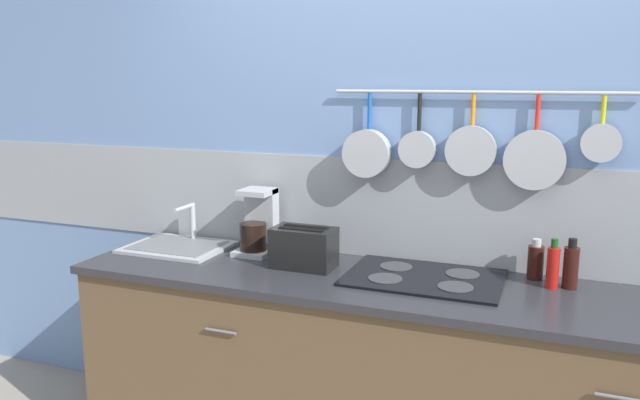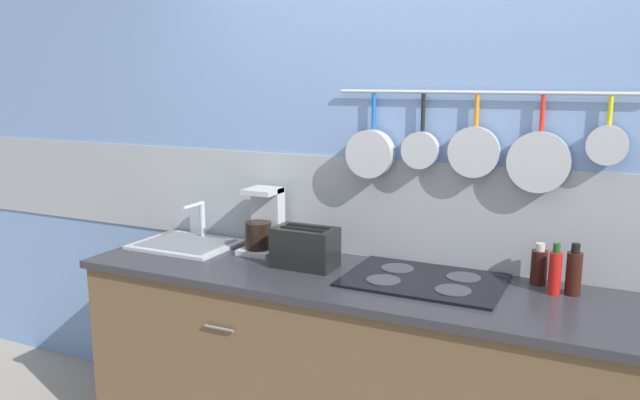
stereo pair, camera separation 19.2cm
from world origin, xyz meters
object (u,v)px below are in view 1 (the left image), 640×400
at_px(coffee_maker, 258,226).
at_px(bottle_dish_soap, 571,266).
at_px(bottle_hot_sauce, 553,267).
at_px(bottle_sesame_oil, 535,261).
at_px(toaster, 304,248).

relative_size(coffee_maker, bottle_dish_soap, 1.51).
bearing_deg(bottle_hot_sauce, bottle_sesame_oil, 125.07).
xyz_separation_m(coffee_maker, bottle_sesame_oil, (1.26, 0.05, -0.05)).
height_order(coffee_maker, bottle_sesame_oil, coffee_maker).
xyz_separation_m(bottle_sesame_oil, bottle_dish_soap, (0.14, -0.07, 0.01)).
height_order(coffee_maker, bottle_dish_soap, coffee_maker).
distance_m(bottle_sesame_oil, bottle_hot_sauce, 0.12).
xyz_separation_m(toaster, bottle_dish_soap, (1.10, 0.13, 0.00)).
relative_size(toaster, bottle_hot_sauce, 1.44).
xyz_separation_m(coffee_maker, bottle_dish_soap, (1.39, -0.02, -0.04)).
bearing_deg(toaster, coffee_maker, 153.82).
xyz_separation_m(coffee_maker, toaster, (0.30, -0.15, -0.04)).
relative_size(bottle_hot_sauce, bottle_dish_soap, 0.99).
height_order(toaster, bottle_hot_sauce, bottle_hot_sauce).
bearing_deg(bottle_hot_sauce, toaster, -174.30).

